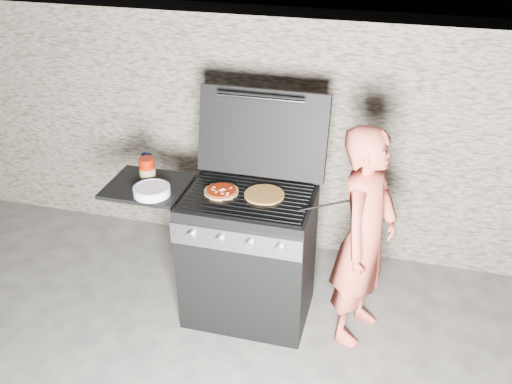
% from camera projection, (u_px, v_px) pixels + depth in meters
% --- Properties ---
extents(ground, '(50.00, 50.00, 0.00)m').
position_uv_depth(ground, '(249.00, 311.00, 3.93)').
color(ground, '#403D3B').
extents(stone_wall, '(8.00, 0.35, 1.80)m').
position_uv_depth(stone_wall, '(285.00, 132.00, 4.37)').
color(stone_wall, gray).
rests_on(stone_wall, ground).
extents(gas_grill, '(1.34, 0.79, 0.91)m').
position_uv_depth(gas_grill, '(212.00, 251.00, 3.76)').
color(gas_grill, black).
rests_on(gas_grill, ground).
extents(pizza_topped, '(0.25, 0.25, 0.02)m').
position_uv_depth(pizza_topped, '(221.00, 191.00, 3.52)').
color(pizza_topped, tan).
rests_on(pizza_topped, gas_grill).
extents(pizza_plain, '(0.26, 0.26, 0.01)m').
position_uv_depth(pizza_plain, '(264.00, 195.00, 3.49)').
color(pizza_plain, '#CB8F43').
rests_on(pizza_plain, gas_grill).
extents(sauce_jar, '(0.12, 0.12, 0.15)m').
position_uv_depth(sauce_jar, '(147.00, 169.00, 3.65)').
color(sauce_jar, '#841301').
rests_on(sauce_jar, gas_grill).
extents(blue_carton, '(0.07, 0.05, 0.13)m').
position_uv_depth(blue_carton, '(147.00, 163.00, 3.76)').
color(blue_carton, '#262DA9').
rests_on(blue_carton, gas_grill).
extents(plate_stack, '(0.29, 0.29, 0.05)m').
position_uv_depth(plate_stack, '(152.00, 191.00, 3.51)').
color(plate_stack, white).
rests_on(plate_stack, gas_grill).
extents(person, '(0.49, 0.61, 1.44)m').
position_uv_depth(person, '(365.00, 238.00, 3.43)').
color(person, '#DA5743').
rests_on(person, ground).
extents(tongs, '(0.47, 0.18, 0.10)m').
position_uv_depth(tongs, '(342.00, 201.00, 3.33)').
color(tongs, black).
rests_on(tongs, gas_grill).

